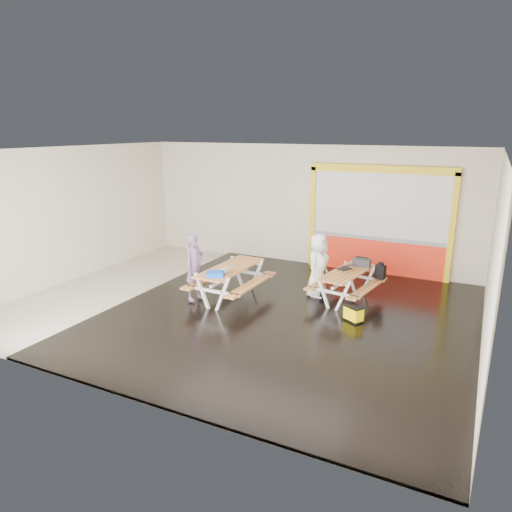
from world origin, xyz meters
The scene contains 14 objects.
room centered at (0.00, 0.00, 1.75)m, with size 10.02×8.02×3.52m.
deck centered at (1.25, 0.00, 0.03)m, with size 7.50×7.98×0.05m, color black.
kiosk centered at (2.20, 3.93, 1.44)m, with size 3.88×0.16×3.00m.
picnic_table_left centered at (-0.39, 0.34, 0.63)m, with size 1.46×2.10×0.83m.
picnic_table_right centered at (2.08, 1.46, 0.57)m, with size 1.53×2.03×0.75m.
person_left centered at (-1.06, -0.14, 0.86)m, with size 0.57×0.37×1.55m, color #694B6E.
person_right centered at (1.36, 1.47, 0.78)m, with size 0.76×0.50×1.56m, color white.
laptop_left centered at (-0.31, -0.10, 0.88)m, with size 0.44×0.41×0.17m.
laptop_right centered at (2.00, 1.60, 0.80)m, with size 0.45×0.43×0.15m.
blue_pouch centered at (-0.33, -0.42, 0.88)m, with size 0.36×0.25×0.11m, color blue.
toolbox centered at (2.27, 2.01, 0.84)m, with size 0.41×0.21×0.24m.
backpack centered at (2.72, 2.03, 0.69)m, with size 0.26×0.20×0.39m.
dark_case centered at (1.40, 1.43, 0.12)m, with size 0.36×0.27×0.13m, color black.
fluke_bag centered at (2.57, 0.31, 0.21)m, with size 0.46×0.42×0.34m.
Camera 1 is at (4.79, -8.72, 3.96)m, focal length 32.83 mm.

